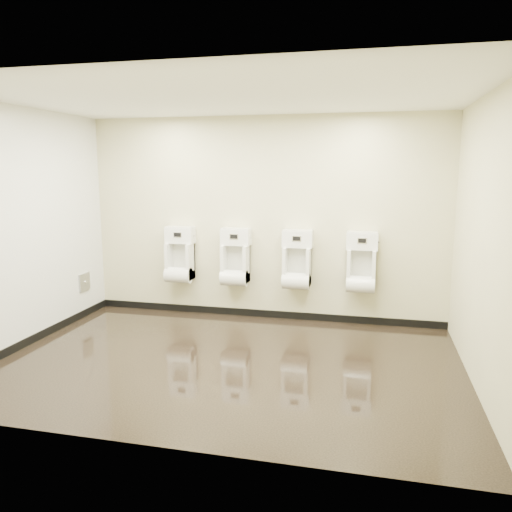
{
  "coord_description": "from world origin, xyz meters",
  "views": [
    {
      "loc": [
        1.48,
        -4.97,
        2.09
      ],
      "look_at": [
        0.18,
        0.55,
        1.09
      ],
      "focal_mm": 35.0,
      "sensor_mm": 36.0,
      "label": 1
    }
  ],
  "objects_px": {
    "urinal_0": "(180,259)",
    "urinal_1": "(235,261)",
    "access_panel": "(84,282)",
    "urinal_3": "(361,267)",
    "urinal_2": "(297,264)"
  },
  "relations": [
    {
      "from": "urinal_0",
      "to": "urinal_2",
      "type": "xyz_separation_m",
      "value": [
        1.69,
        0.0,
        0.0
      ]
    },
    {
      "from": "access_panel",
      "to": "urinal_2",
      "type": "distance_m",
      "value": 3.03
    },
    {
      "from": "access_panel",
      "to": "urinal_1",
      "type": "bearing_deg",
      "value": 11.0
    },
    {
      "from": "urinal_1",
      "to": "urinal_2",
      "type": "bearing_deg",
      "value": 0.0
    },
    {
      "from": "access_panel",
      "to": "urinal_0",
      "type": "height_order",
      "value": "urinal_0"
    },
    {
      "from": "urinal_0",
      "to": "urinal_3",
      "type": "relative_size",
      "value": 1.0
    },
    {
      "from": "urinal_1",
      "to": "urinal_3",
      "type": "relative_size",
      "value": 1.0
    },
    {
      "from": "urinal_0",
      "to": "urinal_2",
      "type": "distance_m",
      "value": 1.69
    },
    {
      "from": "urinal_0",
      "to": "urinal_1",
      "type": "bearing_deg",
      "value": 0.0
    },
    {
      "from": "access_panel",
      "to": "urinal_1",
      "type": "relative_size",
      "value": 0.32
    },
    {
      "from": "urinal_0",
      "to": "urinal_2",
      "type": "bearing_deg",
      "value": 0.0
    },
    {
      "from": "urinal_1",
      "to": "urinal_2",
      "type": "xyz_separation_m",
      "value": [
        0.87,
        0.0,
        0.0
      ]
    },
    {
      "from": "access_panel",
      "to": "urinal_0",
      "type": "xyz_separation_m",
      "value": [
        1.29,
        0.41,
        0.32
      ]
    },
    {
      "from": "urinal_0",
      "to": "urinal_2",
      "type": "height_order",
      "value": "same"
    },
    {
      "from": "access_panel",
      "to": "urinal_3",
      "type": "distance_m",
      "value": 3.87
    }
  ]
}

